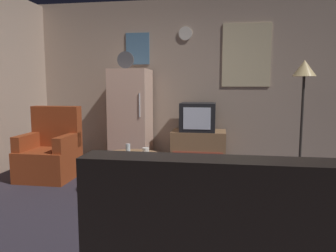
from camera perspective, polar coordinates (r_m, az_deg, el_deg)
The scene contains 11 objects.
ground_plane at distance 3.35m, azimuth -1.50°, elevation -14.84°, with size 12.00×12.00×0.00m, color #2D2833.
wall_with_art at distance 5.53m, azimuth 3.20°, elevation 7.92°, with size 5.20×0.12×2.64m.
fridge at distance 5.29m, azimuth -6.51°, elevation 1.73°, with size 0.60×0.62×1.77m.
tv_stand at distance 5.20m, azimuth 5.39°, elevation -3.76°, with size 0.84×0.53×0.54m.
crt_tv at distance 5.13m, azimuth 5.26°, elevation 1.60°, with size 0.54×0.51×0.44m.
standing_lamp at distance 4.87m, azimuth 22.67°, elevation 7.87°, with size 0.32×0.32×1.59m.
coffee_table at distance 3.86m, azimuth -6.63°, elevation -8.33°, with size 0.72×0.72×0.45m.
wine_glass at distance 3.69m, azimuth -7.00°, elevation -4.26°, with size 0.05×0.05×0.15m, color silver.
mug_ceramic_white at distance 3.75m, azimuth -3.91°, elevation -4.48°, with size 0.08×0.08×0.09m, color silver.
remote_control at distance 3.74m, azimuth -9.52°, elevation -5.15°, with size 0.15×0.04×0.02m, color black.
armchair at distance 4.71m, azimuth -19.85°, elevation -4.45°, with size 0.68×0.68×0.96m.
Camera 1 is at (0.57, -3.05, 1.26)m, focal length 34.87 mm.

